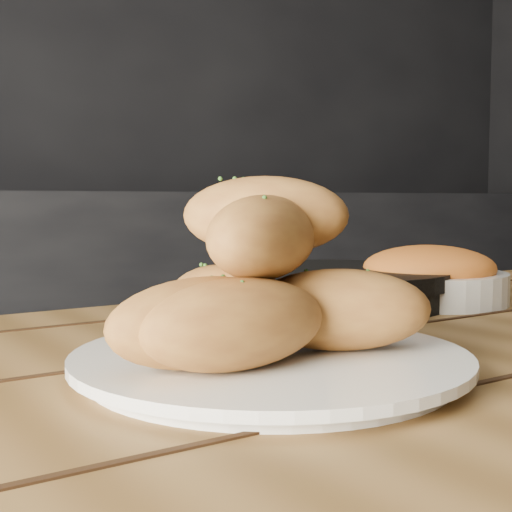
# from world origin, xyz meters

# --- Properties ---
(back_wall) EXTENTS (4.00, 0.04, 2.70)m
(back_wall) POSITION_xyz_m (0.00, 2.00, 1.35)
(back_wall) COLOR black
(back_wall) RESTS_ON ground
(counter) EXTENTS (2.80, 0.60, 0.90)m
(counter) POSITION_xyz_m (0.00, 1.70, 0.45)
(counter) COLOR black
(counter) RESTS_ON ground
(table) EXTENTS (1.54, 0.82, 0.75)m
(table) POSITION_xyz_m (-0.12, 0.40, 0.65)
(table) COLOR brown
(table) RESTS_ON ground
(plate) EXTENTS (0.30, 0.30, 0.02)m
(plate) POSITION_xyz_m (-0.28, 0.41, 0.76)
(plate) COLOR white
(plate) RESTS_ON table
(bread_rolls) EXTENTS (0.27, 0.22, 0.13)m
(bread_rolls) POSITION_xyz_m (-0.29, 0.41, 0.82)
(bread_rolls) COLOR #A36A2D
(bread_rolls) RESTS_ON plate
(skillet) EXTENTS (0.41, 0.29, 0.05)m
(skillet) POSITION_xyz_m (0.01, 0.66, 0.77)
(skillet) COLOR black
(skillet) RESTS_ON table
(bowl) EXTENTS (0.20, 0.20, 0.07)m
(bowl) POSITION_xyz_m (0.11, 0.60, 0.78)
(bowl) COLOR white
(bowl) RESTS_ON table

